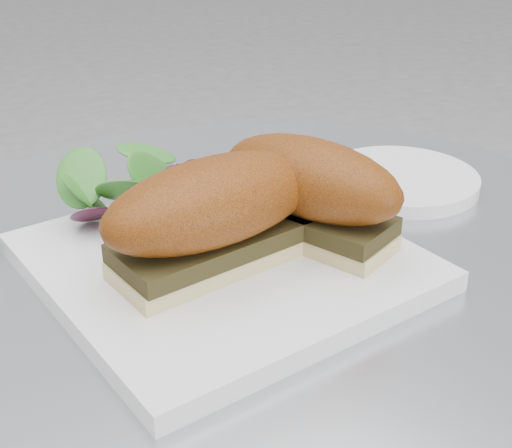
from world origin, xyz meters
The scene contains 5 objects.
plate centered at (-0.03, 0.03, 0.74)m, with size 0.26×0.26×0.02m, color silver.
sandwich_left centered at (-0.04, 0.01, 0.79)m, with size 0.18×0.09×0.08m.
sandwich_right centered at (0.04, 0.01, 0.79)m, with size 0.12×0.17×0.08m.
salad centered at (-0.05, 0.10, 0.77)m, with size 0.12×0.12×0.05m, color #3B872C, non-canonical shape.
saucer centered at (0.19, 0.07, 0.74)m, with size 0.15×0.15×0.01m, color silver.
Camera 1 is at (-0.27, -0.38, 1.01)m, focal length 50.00 mm.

